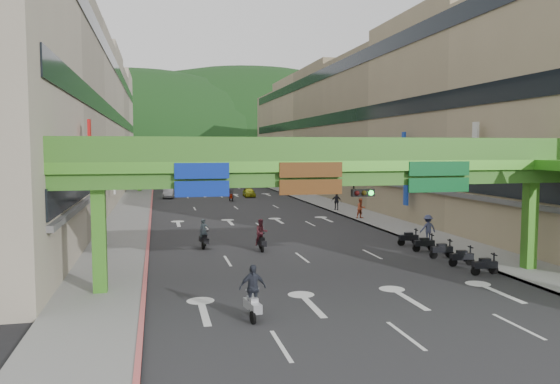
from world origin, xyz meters
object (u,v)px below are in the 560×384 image
(scooter_rider_near, at_px, (204,235))
(overpass_near, at_px, (357,177))
(car_silver, at_px, (168,193))
(car_yellow, at_px, (249,192))
(scooter_rider_mid, at_px, (261,235))
(pedestrian_red, at_px, (361,210))

(scooter_rider_near, bearing_deg, overpass_near, -60.04)
(car_silver, height_order, car_yellow, car_silver)
(scooter_rider_near, height_order, car_yellow, scooter_rider_near)
(overpass_near, xyz_separation_m, car_silver, (-7.93, 47.96, -4.58))
(car_yellow, bearing_deg, car_silver, 177.55)
(overpass_near, relative_size, car_silver, 7.32)
(overpass_near, bearing_deg, car_silver, 99.39)
(car_silver, relative_size, car_yellow, 1.07)
(scooter_rider_near, relative_size, car_yellow, 0.54)
(overpass_near, distance_m, scooter_rider_near, 13.57)
(overpass_near, distance_m, scooter_rider_mid, 10.61)
(overpass_near, height_order, pedestrian_red, overpass_near)
(scooter_rider_near, xyz_separation_m, car_yellow, (9.09, 36.19, -0.27))
(overpass_near, xyz_separation_m, pedestrian_red, (8.87, 22.21, -4.29))
(scooter_rider_mid, height_order, car_silver, scooter_rider_mid)
(scooter_rider_mid, relative_size, car_silver, 0.54)
(scooter_rider_near, bearing_deg, pedestrian_red, 35.91)
(scooter_rider_near, xyz_separation_m, car_silver, (-1.51, 36.82, -0.25))
(car_silver, bearing_deg, scooter_rider_mid, -80.05)
(car_yellow, bearing_deg, scooter_rider_near, -103.14)
(scooter_rider_near, height_order, pedestrian_red, scooter_rider_near)
(scooter_rider_mid, distance_m, car_yellow, 38.41)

